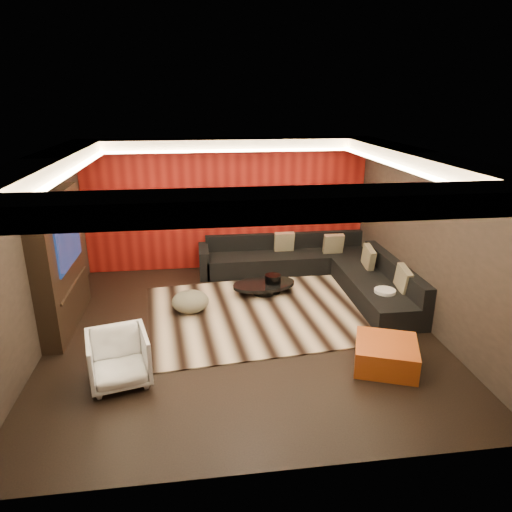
{
  "coord_description": "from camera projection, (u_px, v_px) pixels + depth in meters",
  "views": [
    {
      "loc": [
        -0.66,
        -6.58,
        3.59
      ],
      "look_at": [
        0.3,
        0.6,
        1.05
      ],
      "focal_mm": 32.0,
      "sensor_mm": 36.0,
      "label": 1
    }
  ],
  "objects": [
    {
      "name": "cove_left",
      "position": [
        70.0,
        173.0,
        6.27
      ],
      "size": [
        0.08,
        4.8,
        0.04
      ],
      "primitive_type": "cube",
      "color": "#FFD899",
      "rests_on": "ground"
    },
    {
      "name": "tv_screen",
      "position": [
        68.0,
        240.0,
        7.17
      ],
      "size": [
        0.04,
        1.3,
        0.8
      ],
      "primitive_type": "cube",
      "color": "black",
      "rests_on": "ground"
    },
    {
      "name": "striped_pouf",
      "position": [
        190.0,
        301.0,
        7.98
      ],
      "size": [
        0.85,
        0.85,
        0.36
      ],
      "primitive_type": "ellipsoid",
      "rotation": [
        0.0,
        0.0,
        -0.39
      ],
      "color": "#B8B38F",
      "rests_on": "rug"
    },
    {
      "name": "orange_ottoman",
      "position": [
        386.0,
        354.0,
        6.36
      ],
      "size": [
        1.08,
        1.08,
        0.37
      ],
      "primitive_type": "cube",
      "rotation": [
        0.0,
        0.0,
        -0.37
      ],
      "color": "#A94315",
      "rests_on": "floor"
    },
    {
      "name": "drum_stool",
      "position": [
        273.0,
        284.0,
        8.74
      ],
      "size": [
        0.32,
        0.32,
        0.36
      ],
      "primitive_type": "cylinder",
      "rotation": [
        0.0,
        0.0,
        -0.06
      ],
      "color": "black",
      "rests_on": "rug"
    },
    {
      "name": "tv_surround",
      "position": [
        60.0,
        262.0,
        7.26
      ],
      "size": [
        0.3,
        2.0,
        2.2
      ],
      "primitive_type": "cube",
      "color": "black",
      "rests_on": "ground"
    },
    {
      "name": "sectional_sofa",
      "position": [
        317.0,
        269.0,
        9.3
      ],
      "size": [
        3.65,
        3.5,
        0.75
      ],
      "color": "black",
      "rests_on": "floor"
    },
    {
      "name": "tv_shelf",
      "position": [
        74.0,
        284.0,
        7.41
      ],
      "size": [
        0.04,
        1.6,
        0.04
      ],
      "primitive_type": "cube",
      "color": "black",
      "rests_on": "ground"
    },
    {
      "name": "red_feature_wall",
      "position": [
        227.0,
        205.0,
        9.74
      ],
      "size": [
        5.98,
        0.05,
        2.78
      ],
      "primitive_type": "cube",
      "color": "#6B0C0A",
      "rests_on": "ground"
    },
    {
      "name": "wall_left",
      "position": [
        35.0,
        257.0,
        6.58
      ],
      "size": [
        0.02,
        6.0,
        2.8
      ],
      "primitive_type": "cube",
      "color": "black",
      "rests_on": "ground"
    },
    {
      "name": "cove_front",
      "position": [
        266.0,
        206.0,
        4.35
      ],
      "size": [
        4.8,
        0.08,
        0.04
      ],
      "primitive_type": "cube",
      "color": "#FFD899",
      "rests_on": "ground"
    },
    {
      "name": "ceiling",
      "position": [
        241.0,
        154.0,
        6.49
      ],
      "size": [
        6.0,
        6.0,
        0.02
      ],
      "primitive_type": "cube",
      "color": "silver",
      "rests_on": "ground"
    },
    {
      "name": "cove_right",
      "position": [
        397.0,
        166.0,
        6.86
      ],
      "size": [
        0.08,
        4.8,
        0.04
      ],
      "primitive_type": "cube",
      "color": "#FFD899",
      "rests_on": "ground"
    },
    {
      "name": "soffit_back",
      "position": [
        227.0,
        144.0,
        9.06
      ],
      "size": [
        6.0,
        0.6,
        0.22
      ],
      "primitive_type": "cube",
      "color": "silver",
      "rests_on": "ground"
    },
    {
      "name": "cove_back",
      "position": [
        228.0,
        151.0,
        8.77
      ],
      "size": [
        4.8,
        0.08,
        0.04
      ],
      "primitive_type": "cube",
      "color": "#FFD899",
      "rests_on": "ground"
    },
    {
      "name": "coffee_table",
      "position": [
        264.0,
        288.0,
        8.73
      ],
      "size": [
        1.38,
        1.38,
        0.2
      ],
      "primitive_type": "cylinder",
      "rotation": [
        0.0,
        0.0,
        0.15
      ],
      "color": "black",
      "rests_on": "rug"
    },
    {
      "name": "rug",
      "position": [
        264.0,
        312.0,
        8.02
      ],
      "size": [
        4.27,
        3.37,
        0.02
      ],
      "primitive_type": "cube",
      "rotation": [
        0.0,
        0.0,
        0.1
      ],
      "color": "#C8B092",
      "rests_on": "floor"
    },
    {
      "name": "soffit_left",
      "position": [
        43.0,
        166.0,
        6.19
      ],
      "size": [
        0.6,
        4.8,
        0.22
      ],
      "primitive_type": "cube",
      "color": "silver",
      "rests_on": "ground"
    },
    {
      "name": "throw_pillows",
      "position": [
        344.0,
        254.0,
        9.08
      ],
      "size": [
        1.89,
        2.73,
        0.5
      ],
      "color": "beige",
      "rests_on": "sectional_sofa"
    },
    {
      "name": "soffit_front",
      "position": [
        272.0,
        205.0,
        4.01
      ],
      "size": [
        6.0,
        0.6,
        0.22
      ],
      "primitive_type": "cube",
      "color": "silver",
      "rests_on": "ground"
    },
    {
      "name": "white_side_table",
      "position": [
        384.0,
        302.0,
        7.9
      ],
      "size": [
        0.47,
        0.47,
        0.45
      ],
      "primitive_type": "cylinder",
      "rotation": [
        0.0,
        0.0,
        0.38
      ],
      "color": "silver",
      "rests_on": "floor"
    },
    {
      "name": "soffit_right",
      "position": [
        419.0,
        160.0,
        6.87
      ],
      "size": [
        0.6,
        4.8,
        0.22
      ],
      "primitive_type": "cube",
      "color": "silver",
      "rests_on": "ground"
    },
    {
      "name": "floor",
      "position": [
        243.0,
        330.0,
        7.43
      ],
      "size": [
        6.0,
        6.0,
        0.02
      ],
      "primitive_type": "cube",
      "color": "black",
      "rests_on": "ground"
    },
    {
      "name": "armchair",
      "position": [
        119.0,
        358.0,
        5.96
      ],
      "size": [
        0.92,
        0.93,
        0.71
      ],
      "primitive_type": "imported",
      "rotation": [
        0.0,
        0.0,
        0.24
      ],
      "color": "white",
      "rests_on": "floor"
    },
    {
      "name": "wall_right",
      "position": [
        428.0,
        240.0,
        7.34
      ],
      "size": [
        0.02,
        6.0,
        2.8
      ],
      "primitive_type": "cube",
      "color": "black",
      "rests_on": "ground"
    },
    {
      "name": "wall_back",
      "position": [
        227.0,
        204.0,
        9.77
      ],
      "size": [
        6.0,
        0.02,
        2.8
      ],
      "primitive_type": "cube",
      "color": "black",
      "rests_on": "ground"
    }
  ]
}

